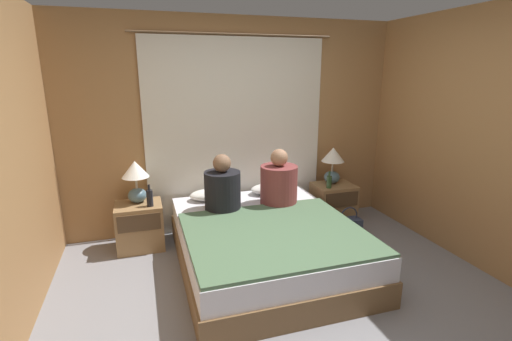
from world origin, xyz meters
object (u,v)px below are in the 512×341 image
at_px(person_left_in_bed, 223,188).
at_px(bed, 265,244).
at_px(person_right_in_bed, 279,183).
at_px(pillow_left, 212,194).
at_px(handbag_on_floor, 348,226).
at_px(lamp_right, 333,161).
at_px(nightstand_right, 333,203).
at_px(pillow_right, 272,188).
at_px(lamp_left, 136,177).
at_px(nightstand_left, 140,226).
at_px(beer_bottle_on_left_stand, 150,198).
at_px(beer_bottle_on_right_stand, 329,182).

bearing_deg(person_left_in_bed, bed, -54.99).
bearing_deg(bed, person_right_in_bed, 55.82).
height_order(person_left_in_bed, person_right_in_bed, person_right_in_bed).
relative_size(pillow_left, handbag_on_floor, 1.48).
relative_size(lamp_right, person_left_in_bed, 0.76).
bearing_deg(nightstand_right, pillow_right, 176.41).
relative_size(bed, lamp_left, 4.40).
xyz_separation_m(nightstand_left, pillow_right, (1.55, 0.05, 0.26)).
distance_m(pillow_left, beer_bottle_on_left_stand, 0.72).
bearing_deg(beer_bottle_on_left_stand, nightstand_left, 141.73).
xyz_separation_m(person_left_in_bed, handbag_on_floor, (1.49, -0.09, -0.59)).
relative_size(pillow_right, handbag_on_floor, 1.48).
bearing_deg(handbag_on_floor, beer_bottle_on_right_stand, 110.59).
bearing_deg(pillow_right, lamp_left, 179.33).
height_order(nightstand_right, lamp_right, lamp_right).
bearing_deg(lamp_right, pillow_right, -178.73).
height_order(nightstand_left, person_right_in_bed, person_right_in_bed).
bearing_deg(person_left_in_bed, pillow_left, 96.50).
bearing_deg(pillow_right, person_right_in_bed, -97.99).
distance_m(lamp_right, person_left_in_bed, 1.56).
relative_size(person_left_in_bed, handbag_on_floor, 1.73).
distance_m(person_left_in_bed, person_right_in_bed, 0.63).
height_order(nightstand_right, person_right_in_bed, person_right_in_bed).
relative_size(nightstand_left, beer_bottle_on_right_stand, 2.42).
bearing_deg(person_right_in_bed, lamp_left, 165.42).
bearing_deg(pillow_left, nightstand_left, -176.41).
bearing_deg(nightstand_left, pillow_right, 1.91).
relative_size(lamp_right, beer_bottle_on_left_stand, 1.95).
bearing_deg(pillow_left, pillow_right, 0.00).
distance_m(person_right_in_bed, beer_bottle_on_left_stand, 1.39).
relative_size(nightstand_right, beer_bottle_on_left_stand, 2.12).
bearing_deg(person_right_in_bed, lamp_right, 24.02).
bearing_deg(beer_bottle_on_right_stand, person_right_in_bed, -163.47).
distance_m(nightstand_right, beer_bottle_on_right_stand, 0.37).
bearing_deg(nightstand_right, bed, -146.70).
distance_m(pillow_left, pillow_right, 0.73).
bearing_deg(handbag_on_floor, nightstand_right, 88.04).
distance_m(bed, beer_bottle_on_right_stand, 1.30).
bearing_deg(bed, nightstand_right, 33.30).
distance_m(pillow_right, person_right_in_bed, 0.42).
relative_size(bed, nightstand_left, 4.04).
distance_m(lamp_left, person_right_in_bed, 1.55).
bearing_deg(pillow_right, bed, -113.67).
relative_size(bed, person_right_in_bed, 3.26).
bearing_deg(lamp_left, person_left_in_bed, -24.26).
relative_size(lamp_right, pillow_left, 0.89).
distance_m(pillow_right, handbag_on_floor, 1.01).
relative_size(nightstand_right, pillow_right, 0.97).
height_order(bed, lamp_left, lamp_left).
xyz_separation_m(pillow_left, person_right_in_bed, (0.67, -0.37, 0.18)).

